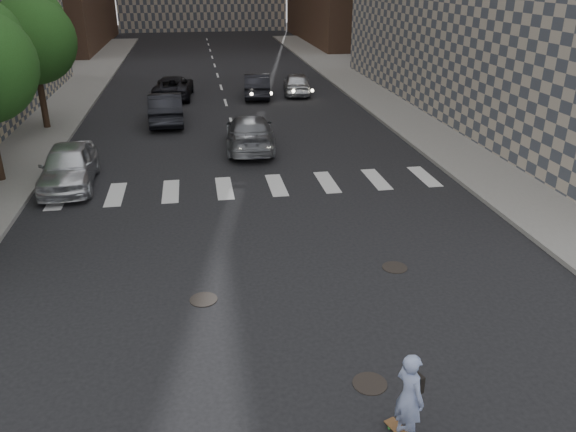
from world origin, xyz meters
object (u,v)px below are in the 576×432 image
object	(u,v)px
tree_c	(33,36)
traffic_car_b	(250,132)
skateboarder	(409,397)
traffic_car_e	(257,85)
traffic_car_a	(166,108)
traffic_car_c	(173,87)
silver_sedan	(68,166)
traffic_car_d	(297,83)

from	to	relation	value
tree_c	traffic_car_b	distance (m)	11.86
skateboarder	tree_c	bearing A→B (deg)	95.12
skateboarder	traffic_car_b	xyz separation A→B (m)	(-0.88, 18.00, -0.20)
tree_c	skateboarder	size ratio (longest dim) A/B	3.61
traffic_car_b	traffic_car_e	xyz separation A→B (m)	(1.66, 11.37, -0.01)
traffic_car_a	traffic_car_c	xyz separation A→B (m)	(0.26, 6.54, -0.12)
silver_sedan	traffic_car_d	distance (m)	19.43
traffic_car_c	traffic_car_e	distance (m)	5.38
traffic_car_d	skateboarder	bearing A→B (deg)	91.09
skateboarder	silver_sedan	size ratio (longest dim) A/B	0.39
tree_c	silver_sedan	bearing A→B (deg)	-73.23
traffic_car_c	traffic_car_e	world-z (taller)	traffic_car_e
tree_c	traffic_car_b	size ratio (longest dim) A/B	1.26
traffic_car_d	traffic_car_a	bearing A→B (deg)	45.19
silver_sedan	traffic_car_b	bearing A→B (deg)	25.14
silver_sedan	traffic_car_a	world-z (taller)	traffic_car_a
traffic_car_a	traffic_car_e	xyz separation A→B (m)	(5.60, 5.91, -0.06)
tree_c	skateboarder	distance (m)	25.81
silver_sedan	traffic_car_c	world-z (taller)	silver_sedan
skateboarder	traffic_car_e	bearing A→B (deg)	68.51
traffic_car_b	traffic_car_d	distance (m)	12.58
traffic_car_e	tree_c	bearing A→B (deg)	34.34
silver_sedan	traffic_car_b	distance (m)	8.19
skateboarder	traffic_car_d	size ratio (longest dim) A/B	0.43
traffic_car_c	traffic_car_d	world-z (taller)	traffic_car_d
traffic_car_c	traffic_car_e	xyz separation A→B (m)	(5.35, -0.63, 0.06)
traffic_car_a	tree_c	bearing A→B (deg)	1.04
skateboarder	traffic_car_c	size ratio (longest dim) A/B	0.37
traffic_car_b	traffic_car_a	bearing A→B (deg)	-50.27
traffic_car_e	traffic_car_a	bearing A→B (deg)	52.63
tree_c	traffic_car_a	xyz separation A→B (m)	(6.01, 0.33, -3.83)
traffic_car_b	traffic_car_e	bearing A→B (deg)	-94.40
skateboarder	traffic_car_c	bearing A→B (deg)	78.69
traffic_car_a	traffic_car_e	bearing A→B (deg)	-135.54
skateboarder	traffic_car_e	world-z (taller)	skateboarder
traffic_car_b	traffic_car_e	world-z (taller)	traffic_car_b
traffic_car_d	silver_sedan	bearing A→B (deg)	61.03
traffic_car_b	traffic_car_c	xyz separation A→B (m)	(-3.69, 12.00, -0.07)
skateboarder	traffic_car_a	bearing A→B (deg)	81.65
silver_sedan	traffic_car_a	xyz separation A→B (m)	(3.32, 9.23, 0.02)
traffic_car_c	traffic_car_d	xyz separation A→B (m)	(8.02, -0.19, 0.03)
traffic_car_c	traffic_car_e	size ratio (longest dim) A/B	1.10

